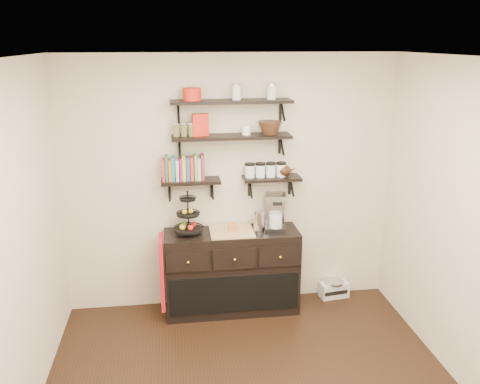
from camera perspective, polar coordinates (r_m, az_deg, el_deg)
name	(u,v)px	position (r m, az deg, el deg)	size (l,w,h in m)	color
ceiling	(260,59)	(3.44, 2.31, 14.73)	(3.50, 3.50, 0.02)	white
back_wall	(230,184)	(5.37, -1.10, 0.88)	(3.50, 0.02, 2.70)	beige
left_wall	(7,263)	(3.86, -24.67, -7.25)	(0.02, 3.50, 2.70)	beige
right_wall	(480,237)	(4.37, 25.38, -4.59)	(0.02, 3.50, 2.70)	beige
shelf_top	(231,102)	(5.07, -0.98, 10.10)	(1.20, 0.27, 0.23)	black
shelf_mid	(232,137)	(5.12, -0.96, 6.21)	(1.20, 0.27, 0.23)	black
shelf_low_left	(191,182)	(5.21, -5.55, 1.17)	(0.60, 0.25, 0.23)	black
shelf_low_right	(272,179)	(5.30, 3.56, 1.51)	(0.60, 0.25, 0.23)	black
cookbooks	(185,169)	(5.17, -6.18, 2.61)	(0.43, 0.15, 0.26)	red
glass_canisters	(266,171)	(5.27, 2.89, 2.39)	(0.43, 0.10, 0.13)	silver
sideboard	(232,271)	(5.47, -0.92, -8.88)	(1.40, 0.50, 0.92)	black
fruit_stand	(189,220)	(5.21, -5.80, -3.14)	(0.30, 0.30, 0.45)	black
candle	(232,227)	(5.27, -0.85, -3.94)	(0.08, 0.08, 0.08)	#B56329
coffee_maker	(275,212)	(5.32, 3.94, -2.27)	(0.24, 0.24, 0.39)	black
thermal_carafe	(259,221)	(5.27, 2.14, -3.32)	(0.11, 0.11, 0.22)	silver
apron	(162,272)	(5.31, -8.73, -8.87)	(0.04, 0.32, 0.75)	#A11111
radio	(334,289)	(5.98, 10.50, -10.65)	(0.34, 0.24, 0.19)	silver
recipe_box	(200,125)	(5.07, -4.47, 7.52)	(0.16, 0.06, 0.22)	red
walnut_bowl	(270,128)	(5.16, 3.38, 7.21)	(0.24, 0.24, 0.13)	black
ramekins	(246,130)	(5.13, 0.70, 6.97)	(0.09, 0.09, 0.10)	white
teapot	(284,169)	(5.30, 4.98, 2.54)	(0.19, 0.14, 0.14)	#321C0F
red_pot	(192,94)	(5.03, -5.42, 10.87)	(0.18, 0.18, 0.12)	red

